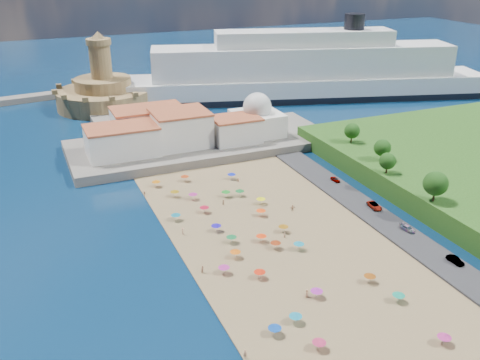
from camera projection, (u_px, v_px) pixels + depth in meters
name	position (u px, v px, depth m)	size (l,w,h in m)	color
ground	(267.00, 256.00, 120.34)	(700.00, 700.00, 0.00)	#071938
terrace	(202.00, 144.00, 184.99)	(90.00, 36.00, 3.00)	#59544C
jetty	(119.00, 124.00, 206.82)	(18.00, 70.00, 2.40)	#59544C
waterfront_buildings	(164.00, 130.00, 178.33)	(57.00, 29.00, 11.00)	silver
domed_building	(257.00, 118.00, 187.48)	(16.00, 16.00, 15.00)	silver
fortress	(104.00, 93.00, 229.99)	(40.00, 40.00, 32.40)	#A38A51
cruise_ship	(303.00, 74.00, 243.84)	(170.79, 70.72, 37.26)	black
beach_parasols	(285.00, 273.00, 110.11)	(32.61, 112.94, 2.20)	gray
beachgoers	(262.00, 262.00, 115.81)	(34.80, 100.09, 1.86)	tan
parked_cars	(407.00, 228.00, 129.59)	(3.03, 74.22, 1.44)	gray
hillside_trees	(463.00, 191.00, 128.26)	(14.68, 110.29, 7.83)	#382314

